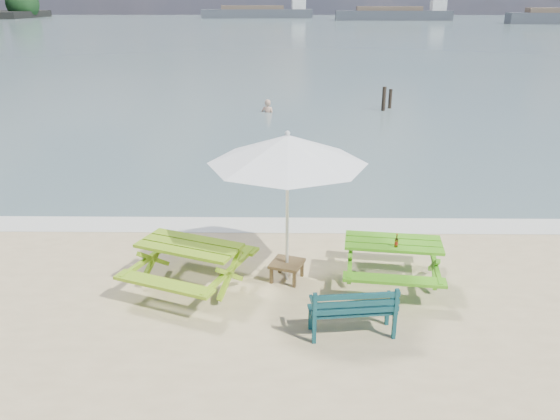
{
  "coord_description": "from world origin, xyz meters",
  "views": [
    {
      "loc": [
        -0.25,
        -6.82,
        4.83
      ],
      "look_at": [
        -0.38,
        3.0,
        1.0
      ],
      "focal_mm": 35.0,
      "sensor_mm": 36.0,
      "label": 1
    }
  ],
  "objects_px": {
    "picnic_table_right": "(392,263)",
    "patio_umbrella": "(288,149)",
    "park_bench": "(352,319)",
    "picnic_table_left": "(191,267)",
    "side_table": "(287,270)",
    "swimmer": "(268,118)",
    "beer_bottle": "(396,243)"
  },
  "relations": [
    {
      "from": "park_bench",
      "to": "patio_umbrella",
      "type": "distance_m",
      "value": 2.96
    },
    {
      "from": "picnic_table_left",
      "to": "beer_bottle",
      "type": "xyz_separation_m",
      "value": [
        3.59,
        0.01,
        0.48
      ]
    },
    {
      "from": "park_bench",
      "to": "patio_umbrella",
      "type": "xyz_separation_m",
      "value": [
        -0.99,
        1.7,
        2.21
      ]
    },
    {
      "from": "beer_bottle",
      "to": "swimmer",
      "type": "relative_size",
      "value": 0.14
    },
    {
      "from": "park_bench",
      "to": "swimmer",
      "type": "xyz_separation_m",
      "value": [
        -1.89,
        17.38,
        -0.5
      ]
    },
    {
      "from": "side_table",
      "to": "picnic_table_left",
      "type": "bearing_deg",
      "value": -169.89
    },
    {
      "from": "picnic_table_left",
      "to": "park_bench",
      "type": "distance_m",
      "value": 3.04
    },
    {
      "from": "picnic_table_left",
      "to": "swimmer",
      "type": "xyz_separation_m",
      "value": [
        0.8,
        15.98,
        -0.65
      ]
    },
    {
      "from": "side_table",
      "to": "patio_umbrella",
      "type": "xyz_separation_m",
      "value": [
        0.0,
        0.0,
        2.28
      ]
    },
    {
      "from": "park_bench",
      "to": "picnic_table_right",
      "type": "bearing_deg",
      "value": 61.59
    },
    {
      "from": "park_bench",
      "to": "beer_bottle",
      "type": "distance_m",
      "value": 1.79
    },
    {
      "from": "park_bench",
      "to": "picnic_table_left",
      "type": "bearing_deg",
      "value": 152.56
    },
    {
      "from": "swimmer",
      "to": "beer_bottle",
      "type": "bearing_deg",
      "value": -80.11
    },
    {
      "from": "side_table",
      "to": "beer_bottle",
      "type": "bearing_deg",
      "value": -8.69
    },
    {
      "from": "picnic_table_right",
      "to": "swimmer",
      "type": "bearing_deg",
      "value": 100.02
    },
    {
      "from": "picnic_table_right",
      "to": "patio_umbrella",
      "type": "xyz_separation_m",
      "value": [
        -1.88,
        0.06,
        2.07
      ]
    },
    {
      "from": "side_table",
      "to": "swimmer",
      "type": "bearing_deg",
      "value": 93.27
    },
    {
      "from": "park_bench",
      "to": "swimmer",
      "type": "bearing_deg",
      "value": 96.21
    },
    {
      "from": "picnic_table_right",
      "to": "park_bench",
      "type": "relative_size",
      "value": 1.54
    },
    {
      "from": "park_bench",
      "to": "side_table",
      "type": "distance_m",
      "value": 1.97
    },
    {
      "from": "beer_bottle",
      "to": "swimmer",
      "type": "bearing_deg",
      "value": 99.89
    },
    {
      "from": "picnic_table_right",
      "to": "picnic_table_left",
      "type": "bearing_deg",
      "value": -176.06
    },
    {
      "from": "picnic_table_right",
      "to": "park_bench",
      "type": "distance_m",
      "value": 1.88
    },
    {
      "from": "picnic_table_right",
      "to": "side_table",
      "type": "height_order",
      "value": "picnic_table_right"
    },
    {
      "from": "picnic_table_left",
      "to": "picnic_table_right",
      "type": "xyz_separation_m",
      "value": [
        3.58,
        0.25,
        -0.02
      ]
    },
    {
      "from": "side_table",
      "to": "picnic_table_right",
      "type": "bearing_deg",
      "value": -1.72
    },
    {
      "from": "park_bench",
      "to": "beer_bottle",
      "type": "relative_size",
      "value": 5.69
    },
    {
      "from": "picnic_table_left",
      "to": "side_table",
      "type": "height_order",
      "value": "picnic_table_left"
    },
    {
      "from": "beer_bottle",
      "to": "picnic_table_right",
      "type": "bearing_deg",
      "value": 90.72
    },
    {
      "from": "patio_umbrella",
      "to": "swimmer",
      "type": "height_order",
      "value": "patio_umbrella"
    },
    {
      "from": "park_bench",
      "to": "patio_umbrella",
      "type": "bearing_deg",
      "value": 120.28
    },
    {
      "from": "park_bench",
      "to": "side_table",
      "type": "height_order",
      "value": "park_bench"
    }
  ]
}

